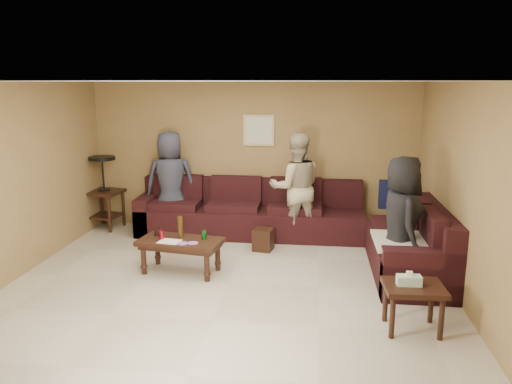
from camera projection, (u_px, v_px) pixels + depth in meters
The scene contains 10 objects.
room at pixel (227, 153), 5.98m from camera, with size 5.60×5.50×2.50m.
sectional_sofa at pixel (298, 227), 7.64m from camera, with size 4.65×2.90×0.97m.
coffee_table at pixel (180, 244), 6.61m from camera, with size 1.16×0.71×0.74m.
end_table_left at pixel (104, 191), 8.58m from camera, with size 0.64×0.64×1.26m.
side_table_right at pixel (413, 292), 5.04m from camera, with size 0.62×0.51×0.64m.
waste_bin at pixel (263, 239), 7.53m from camera, with size 0.28×0.28×0.33m, color black.
wall_art at pixel (259, 130), 8.36m from camera, with size 0.52×0.04×0.52m.
person_left at pixel (171, 182), 8.34m from camera, with size 0.84×0.55×1.71m, color #2D303F.
person_middle at pixel (296, 188), 7.83m from camera, with size 0.84×0.66×1.74m, color tan.
person_right at pixel (401, 222), 6.12m from camera, with size 0.80×0.52×1.63m, color black.
Camera 1 is at (1.06, -5.85, 2.49)m, focal length 35.00 mm.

